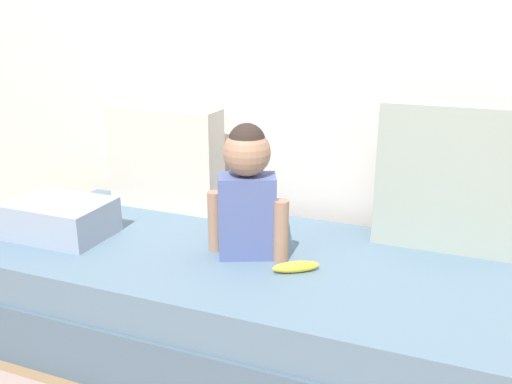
# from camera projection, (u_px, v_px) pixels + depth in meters

# --- Properties ---
(ground_plane) EXTENTS (12.00, 12.00, 0.00)m
(ground_plane) POSITION_uv_depth(u_px,v_px,m) (263.00, 347.00, 2.20)
(ground_plane) COLOR #93704C
(back_wall) EXTENTS (5.45, 0.10, 2.34)m
(back_wall) POSITION_uv_depth(u_px,v_px,m) (314.00, 35.00, 2.35)
(back_wall) COLOR silver
(back_wall) RESTS_ON ground
(couch) EXTENTS (2.25, 0.91, 0.40)m
(couch) POSITION_uv_depth(u_px,v_px,m) (263.00, 303.00, 2.14)
(couch) COLOR #495F70
(couch) RESTS_ON ground
(throw_pillow_left) EXTENTS (0.52, 0.16, 0.46)m
(throw_pillow_left) POSITION_uv_depth(u_px,v_px,m) (166.00, 158.00, 2.54)
(throw_pillow_left) COLOR beige
(throw_pillow_left) RESTS_ON couch
(throw_pillow_right) EXTENTS (0.54, 0.16, 0.56)m
(throw_pillow_right) POSITION_uv_depth(u_px,v_px,m) (451.00, 177.00, 2.09)
(throw_pillow_right) COLOR #99A393
(throw_pillow_right) RESTS_ON couch
(toddler) EXTENTS (0.32, 0.20, 0.50)m
(toddler) POSITION_uv_depth(u_px,v_px,m) (247.00, 188.00, 2.00)
(toddler) COLOR #4C5B93
(toddler) RESTS_ON couch
(banana) EXTENTS (0.17, 0.13, 0.04)m
(banana) POSITION_uv_depth(u_px,v_px,m) (296.00, 267.00, 1.94)
(banana) COLOR yellow
(banana) RESTS_ON couch
(folded_blanket) EXTENTS (0.40, 0.28, 0.15)m
(folded_blanket) POSITION_uv_depth(u_px,v_px,m) (60.00, 218.00, 2.25)
(folded_blanket) COLOR #8E9EB2
(folded_blanket) RESTS_ON couch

